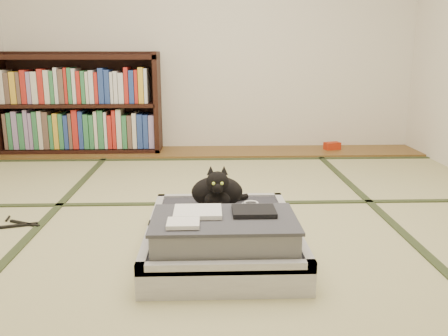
{
  "coord_description": "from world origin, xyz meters",
  "views": [
    {
      "loc": [
        -0.05,
        -2.52,
        0.95
      ],
      "look_at": [
        0.05,
        0.35,
        0.25
      ],
      "focal_mm": 38.0,
      "sensor_mm": 36.0,
      "label": 1
    }
  ],
  "objects": [
    {
      "name": "floor",
      "position": [
        0.0,
        0.0,
        0.0
      ],
      "size": [
        4.5,
        4.5,
        0.0
      ],
      "primitive_type": "plane",
      "color": "tan",
      "rests_on": "ground"
    },
    {
      "name": "wood_strip",
      "position": [
        0.0,
        2.0,
        0.01
      ],
      "size": [
        4.0,
        0.5,
        0.02
      ],
      "primitive_type": "cube",
      "color": "brown",
      "rests_on": "ground"
    },
    {
      "name": "red_item",
      "position": [
        1.18,
        2.03,
        0.06
      ],
      "size": [
        0.17,
        0.13,
        0.07
      ],
      "primitive_type": "cube",
      "rotation": [
        0.0,
        0.0,
        0.3
      ],
      "color": "#AB270D",
      "rests_on": "wood_strip"
    },
    {
      "name": "tatami_borders",
      "position": [
        0.0,
        0.49,
        0.0
      ],
      "size": [
        4.0,
        4.5,
        0.01
      ],
      "color": "#2D381E",
      "rests_on": "ground"
    },
    {
      "name": "bookcase",
      "position": [
        -1.27,
        2.07,
        0.45
      ],
      "size": [
        1.53,
        0.35,
        0.98
      ],
      "color": "black",
      "rests_on": "wood_strip"
    },
    {
      "name": "suitcase",
      "position": [
        0.02,
        -0.39,
        0.1
      ],
      "size": [
        0.71,
        0.95,
        0.28
      ],
      "color": "silver",
      "rests_on": "floor"
    },
    {
      "name": "cat",
      "position": [
        -0.0,
        -0.1,
        0.23
      ],
      "size": [
        0.32,
        0.32,
        0.26
      ],
      "color": "black",
      "rests_on": "suitcase"
    },
    {
      "name": "cable_coil",
      "position": [
        0.18,
        -0.06,
        0.15
      ],
      "size": [
        0.1,
        0.1,
        0.02
      ],
      "color": "white",
      "rests_on": "suitcase"
    }
  ]
}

